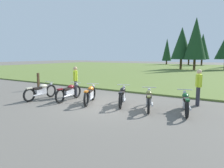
% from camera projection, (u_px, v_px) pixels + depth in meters
% --- Properties ---
extents(ground_plane, '(140.00, 140.00, 0.00)m').
position_uv_depth(ground_plane, '(105.00, 104.00, 9.55)').
color(ground_plane, '#605B54').
extents(grass_moorland, '(80.00, 44.00, 0.10)m').
position_uv_depth(grass_moorland, '(196.00, 70.00, 30.99)').
color(grass_moorland, '#5B7033').
rests_on(grass_moorland, ground).
extents(motorcycle_cream, '(0.62, 2.10, 0.88)m').
position_uv_depth(motorcycle_cream, '(41.00, 91.00, 10.61)').
color(motorcycle_cream, black).
rests_on(motorcycle_cream, ground).
extents(motorcycle_maroon, '(0.62, 2.10, 0.88)m').
position_uv_depth(motorcycle_maroon, '(69.00, 92.00, 10.38)').
color(motorcycle_maroon, black).
rests_on(motorcycle_maroon, ground).
extents(motorcycle_orange, '(0.99, 1.97, 0.88)m').
position_uv_depth(motorcycle_orange, '(90.00, 94.00, 9.80)').
color(motorcycle_orange, black).
rests_on(motorcycle_orange, ground).
extents(motorcycle_black, '(0.96, 1.98, 0.88)m').
position_uv_depth(motorcycle_black, '(122.00, 96.00, 9.43)').
color(motorcycle_black, black).
rests_on(motorcycle_black, ground).
extents(motorcycle_olive, '(0.92, 2.00, 0.88)m').
position_uv_depth(motorcycle_olive, '(149.00, 99.00, 8.65)').
color(motorcycle_olive, black).
rests_on(motorcycle_olive, ground).
extents(motorcycle_british_green, '(0.80, 2.05, 0.88)m').
position_uv_depth(motorcycle_british_green, '(186.00, 102.00, 8.05)').
color(motorcycle_british_green, black).
rests_on(motorcycle_british_green, ground).
extents(rider_checking_bike, '(0.33, 0.52, 1.67)m').
position_uv_depth(rider_checking_bike, '(198.00, 85.00, 9.19)').
color(rider_checking_bike, '#2D2D38').
rests_on(rider_checking_bike, ground).
extents(rider_with_back_turned, '(0.40, 0.45, 1.67)m').
position_uv_depth(rider_with_back_turned, '(75.00, 79.00, 11.42)').
color(rider_with_back_turned, '#2D2D38').
rests_on(rider_with_back_turned, ground).
extents(trail_marker_post, '(0.12, 0.12, 1.14)m').
position_uv_depth(trail_marker_post, '(38.00, 81.00, 13.58)').
color(trail_marker_post, '#47331E').
rests_on(trail_marker_post, ground).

